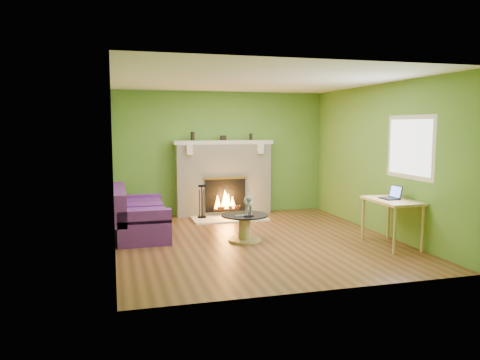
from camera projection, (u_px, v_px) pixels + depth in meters
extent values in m
plane|color=#542E18|center=(256.00, 240.00, 7.75)|extent=(5.00, 5.00, 0.00)
plane|color=white|center=(256.00, 80.00, 7.45)|extent=(5.00, 5.00, 0.00)
plane|color=#4E7E29|center=(221.00, 153.00, 9.99)|extent=(5.00, 0.00, 5.00)
plane|color=#4E7E29|center=(323.00, 178.00, 5.20)|extent=(5.00, 0.00, 5.00)
plane|color=#4E7E29|center=(113.00, 165.00, 7.01)|extent=(0.00, 5.00, 5.00)
plane|color=#4E7E29|center=(379.00, 159.00, 8.19)|extent=(0.00, 5.00, 5.00)
plane|color=silver|center=(410.00, 147.00, 7.29)|extent=(0.00, 1.20, 1.20)
plane|color=white|center=(410.00, 147.00, 7.29)|extent=(0.00, 1.06, 1.06)
cube|color=beige|center=(223.00, 180.00, 9.89)|extent=(2.00, 0.35, 1.50)
cube|color=black|center=(225.00, 195.00, 9.74)|extent=(0.85, 0.03, 0.68)
cube|color=gold|center=(226.00, 178.00, 9.69)|extent=(0.91, 0.02, 0.04)
cylinder|color=black|center=(226.00, 209.00, 9.74)|extent=(0.55, 0.07, 0.07)
cube|color=beige|center=(224.00, 142.00, 9.77)|extent=(2.10, 0.28, 0.08)
cube|color=beige|center=(189.00, 150.00, 9.41)|extent=(0.12, 0.10, 0.20)
cube|color=beige|center=(260.00, 149.00, 9.80)|extent=(0.12, 0.10, 0.20)
cube|color=beige|center=(229.00, 218.00, 9.47)|extent=(1.50, 0.75, 0.03)
cube|color=beige|center=(224.00, 142.00, 9.77)|extent=(2.10, 0.28, 0.08)
cube|color=#4B1A66|center=(141.00, 223.00, 8.11)|extent=(0.83, 1.85, 0.42)
cube|color=#4B1A66|center=(120.00, 203.00, 7.98)|extent=(0.19, 1.85, 0.52)
cube|color=#4B1A66|center=(144.00, 217.00, 7.28)|extent=(0.83, 0.19, 0.21)
cube|color=#4B1A66|center=(138.00, 200.00, 8.87)|extent=(0.83, 0.19, 0.21)
cube|color=#4B1A66|center=(146.00, 213.00, 7.59)|extent=(0.66, 0.49, 0.11)
cube|color=#4B1A66|center=(144.00, 207.00, 8.18)|extent=(0.66, 0.49, 0.11)
cube|color=#4B1A66|center=(142.00, 202.00, 8.68)|extent=(0.66, 0.49, 0.11)
cylinder|color=tan|center=(245.00, 240.00, 7.70)|extent=(0.54, 0.54, 0.03)
cylinder|color=tan|center=(245.00, 228.00, 7.67)|extent=(0.19, 0.19, 0.38)
cylinder|color=black|center=(245.00, 215.00, 7.65)|extent=(0.78, 0.78, 0.02)
cube|color=tan|center=(392.00, 201.00, 7.30)|extent=(0.58, 0.99, 0.04)
cylinder|color=tan|center=(395.00, 231.00, 6.85)|extent=(0.04, 0.04, 0.70)
cylinder|color=tan|center=(423.00, 229.00, 6.98)|extent=(0.04, 0.04, 0.70)
cylinder|color=tan|center=(363.00, 219.00, 7.71)|extent=(0.04, 0.04, 0.70)
cylinder|color=tan|center=(389.00, 218.00, 7.83)|extent=(0.04, 0.04, 0.70)
cube|color=gray|center=(241.00, 216.00, 7.51)|extent=(0.17, 0.05, 0.02)
cube|color=black|center=(249.00, 216.00, 7.48)|extent=(0.16, 0.05, 0.02)
cylinder|color=black|center=(193.00, 136.00, 9.61)|extent=(0.08, 0.08, 0.18)
cylinder|color=black|center=(251.00, 137.00, 9.94)|extent=(0.07, 0.07, 0.14)
cube|color=black|center=(223.00, 138.00, 9.79)|extent=(0.12, 0.08, 0.10)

